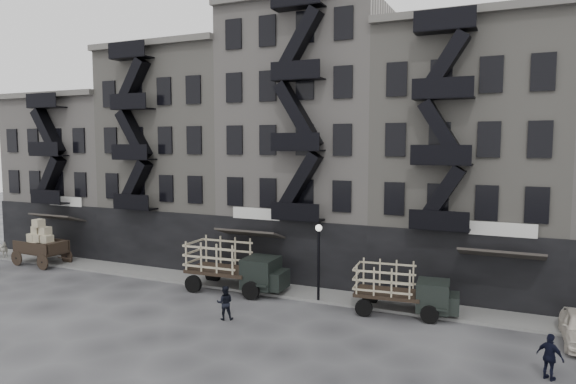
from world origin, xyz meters
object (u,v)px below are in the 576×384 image
at_px(horse, 0,250).
at_px(stake_truck_east, 402,286).
at_px(wagon, 40,239).
at_px(policeman, 550,357).
at_px(pedestrian_mid, 225,303).
at_px(stake_truck_west, 234,263).

bearing_deg(horse, stake_truck_east, -88.81).
relative_size(wagon, stake_truck_east, 0.75).
bearing_deg(policeman, horse, 23.44).
height_order(horse, wagon, wagon).
height_order(pedestrian_mid, policeman, policeman).
height_order(horse, stake_truck_west, stake_truck_west).
relative_size(horse, stake_truck_east, 0.32).
distance_m(horse, pedestrian_mid, 22.50).
distance_m(stake_truck_west, pedestrian_mid, 4.89).
xyz_separation_m(stake_truck_west, policeman, (16.22, -4.99, -0.83)).
bearing_deg(stake_truck_east, wagon, 174.47).
relative_size(stake_truck_east, policeman, 3.03).
bearing_deg(stake_truck_east, pedestrian_mid, -156.14).
bearing_deg(horse, stake_truck_west, -88.76).
bearing_deg(horse, policeman, -96.68).
xyz_separation_m(wagon, stake_truck_east, (25.63, 0.02, -0.40)).
relative_size(stake_truck_east, pedestrian_mid, 3.11).
bearing_deg(pedestrian_mid, policeman, 149.82).
distance_m(horse, stake_truck_east, 29.83).
distance_m(pedestrian_mid, policeman, 14.19).
xyz_separation_m(horse, stake_truck_east, (29.82, 0.08, 0.74)).
bearing_deg(stake_truck_east, stake_truck_west, 174.46).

